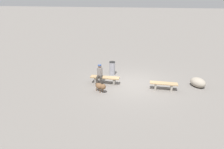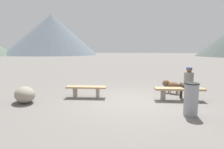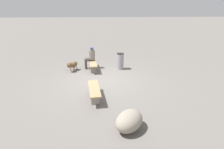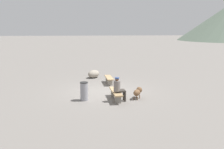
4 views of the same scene
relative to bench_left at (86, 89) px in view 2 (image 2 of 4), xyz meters
The scene contains 8 objects.
ground 1.89m from the bench_left, 11.40° to the right, with size 210.00×210.00×0.06m, color slate.
bench_left is the anchor object (origin of this frame).
bench_right 3.54m from the bench_left, ahead, with size 1.82×0.49×0.47m.
seated_person 3.86m from the bench_left, ahead, with size 0.39×0.62×1.25m.
dog 3.65m from the bench_left, 18.39° to the left, with size 0.76×0.62×0.56m.
trash_bin 3.82m from the bench_left, 24.79° to the right, with size 0.41×0.41×0.94m.
boulder 2.21m from the bench_left, 155.01° to the right, with size 0.67×0.97×0.57m, color gray.
distant_peak_0 64.70m from the bench_left, 115.59° to the left, with size 32.94×32.94×14.54m, color slate.
Camera 2 is at (-0.00, -6.51, 1.87)m, focal length 29.32 mm.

